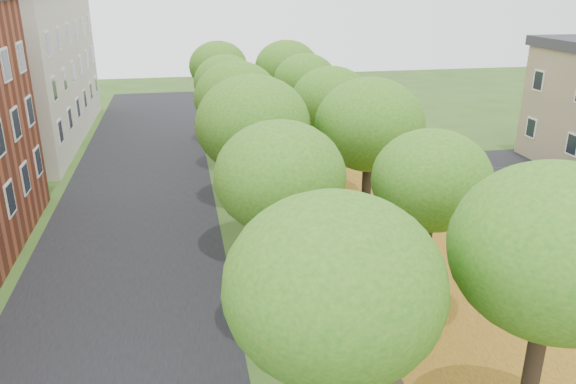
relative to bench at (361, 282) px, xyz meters
name	(u,v)px	position (x,y,z in m)	size (l,w,h in m)	color
street_asphalt	(132,232)	(-8.61, 7.14, -0.45)	(8.00, 70.00, 0.01)	black
footpath	(292,219)	(-1.11, 7.14, -0.45)	(3.20, 70.00, 0.01)	black
leaf_verge	(391,212)	(3.89, 7.14, -0.44)	(7.50, 70.00, 0.01)	#AA731F
parking_lot	(533,193)	(12.39, 8.14, -0.45)	(9.00, 16.00, 0.01)	black
tree_row_west	(244,118)	(-3.31, 7.14, 4.65)	(4.13, 34.13, 6.88)	black
tree_row_east	(348,113)	(1.49, 7.14, 4.65)	(4.13, 34.13, 6.88)	black
building_cream	(0,67)	(-18.11, 25.14, 4.76)	(10.30, 20.30, 10.40)	beige
bench	(361,282)	(0.00, 0.00, 0.00)	(0.86, 1.89, 0.86)	#2A352D
car_silver	(561,228)	(9.89, 2.46, 0.24)	(1.63, 4.06, 1.38)	silver
car_red	(560,219)	(10.56, 3.45, 0.18)	(1.33, 3.82, 1.26)	maroon
car_grey	(510,183)	(10.85, 8.01, 0.30)	(2.10, 5.15, 1.50)	#303034
car_white	(480,178)	(9.89, 9.43, 0.18)	(2.09, 4.53, 1.26)	silver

